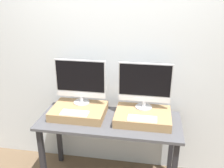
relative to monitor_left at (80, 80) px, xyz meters
The scene contains 8 objects.
wall_back 0.43m from the monitor_left, 31.47° to the left, with size 8.00×0.04×2.60m.
workbench 0.59m from the monitor_left, 25.16° to the right, with size 1.47×0.60×0.79m.
wooden_riser_left 0.33m from the monitor_left, 90.00° to the right, with size 0.57×0.42×0.09m.
monitor_left is the anchor object (origin of this frame).
keyboard_left 0.36m from the monitor_left, 90.00° to the right, with size 0.28×0.12×0.01m.
wooden_riser_right 0.76m from the monitor_left, ahead, with size 0.57×0.42×0.09m.
monitor_right 0.68m from the monitor_left, ahead, with size 0.55×0.17×0.49m.
keyboard_right 0.77m from the monitor_left, 20.37° to the right, with size 0.28×0.12×0.01m.
Camera 1 is at (0.41, -1.93, 2.10)m, focal length 40.00 mm.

